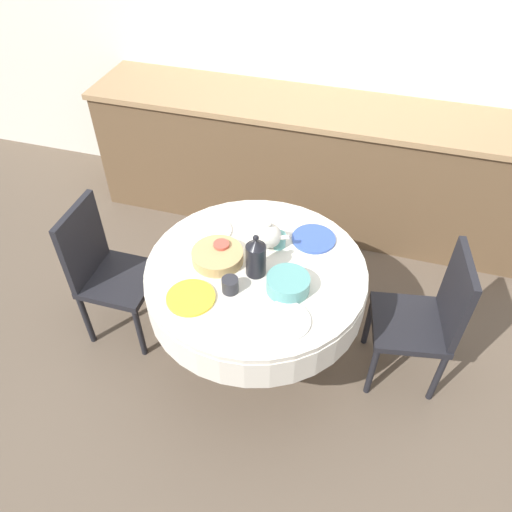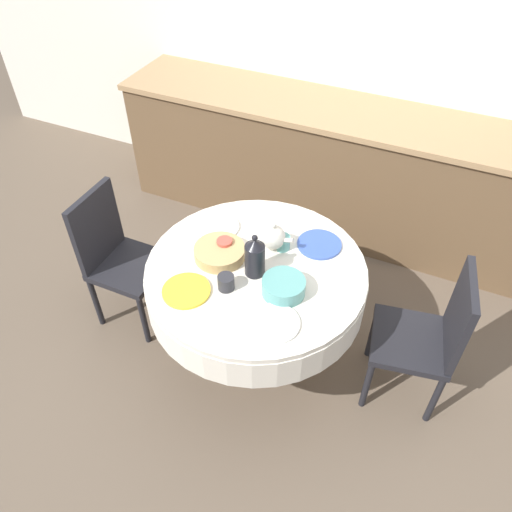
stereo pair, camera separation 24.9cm
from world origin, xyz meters
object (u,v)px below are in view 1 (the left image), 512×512
Objects in this scene: chair_right at (105,268)px; teapot at (269,236)px; chair_left at (427,316)px; coffee_carafe at (256,257)px.

teapot is at bearing 100.22° from chair_right.
chair_right is (-1.82, -0.16, 0.00)m from chair_left.
chair_right is at bearing 85.19° from chair_left.
chair_left and chair_right have the same top height.
chair_right is 5.03× the size of teapot.
chair_left is 0.99m from coffee_carafe.
teapot is at bearing 86.22° from coffee_carafe.
chair_left is 1.00× the size of chair_right.
teapot is at bearing 79.31° from chair_left.
teapot is (0.01, 0.21, -0.03)m from coffee_carafe.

